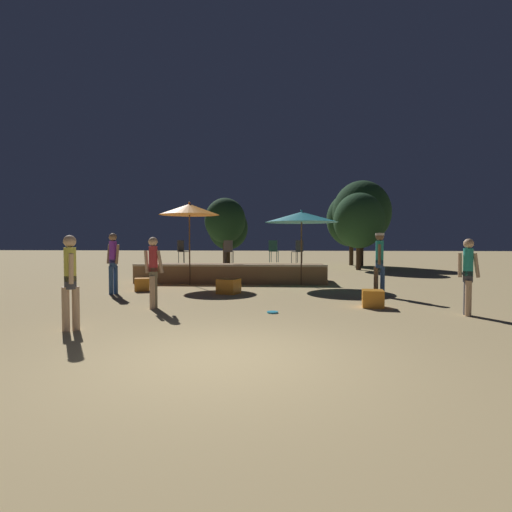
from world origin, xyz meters
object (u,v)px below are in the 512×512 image
cube_seat_1 (142,284)px  bistro_chair_0 (229,249)px  patio_umbrella_0 (189,210)px  background_tree_4 (352,219)px  bistro_chair_2 (298,249)px  background_tree_0 (225,221)px  bistro_chair_1 (273,249)px  background_tree_2 (362,213)px  frisbee_disc (273,312)px  person_1 (113,260)px  person_3 (468,274)px  person_0 (379,259)px  cube_seat_0 (373,299)px  bistro_chair_3 (182,249)px  cube_seat_2 (229,286)px  background_tree_1 (228,228)px  person_2 (70,279)px  person_4 (153,270)px  patio_umbrella_1 (301,217)px  background_tree_3 (359,221)px

cube_seat_1 → bistro_chair_0: size_ratio=0.64×
patio_umbrella_0 → background_tree_4: bearing=57.6°
bistro_chair_2 → background_tree_0: size_ratio=0.21×
bistro_chair_1 → background_tree_2: background_tree_2 is taller
cube_seat_1 → bistro_chair_0: (2.39, 3.08, 1.09)m
background_tree_4 → background_tree_2: bearing=-67.0°
frisbee_disc → background_tree_2: background_tree_2 is taller
person_1 → bistro_chair_1: size_ratio=2.07×
person_3 → background_tree_2: 17.15m
bistro_chair_2 → background_tree_4: size_ratio=0.18×
person_0 → frisbee_disc: size_ratio=7.42×
bistro_chair_2 → background_tree_0: bearing=-100.2°
cube_seat_0 → person_1: (-7.39, 1.83, 0.83)m
background_tree_2 → person_1: bearing=-125.3°
person_1 → bistro_chair_3: 4.13m
cube_seat_2 → bistro_chair_2: size_ratio=0.83×
cube_seat_2 → background_tree_4: background_tree_4 is taller
background_tree_0 → background_tree_1: bearing=91.1°
person_0 → person_2: bearing=-128.8°
cube_seat_2 → bistro_chair_3: bearing=123.8°
person_4 → background_tree_2: size_ratio=0.32×
cube_seat_2 → background_tree_0: bearing=99.3°
cube_seat_0 → cube_seat_2: 4.48m
bistro_chair_0 → background_tree_4: 13.19m
cube_seat_0 → cube_seat_1: (-6.81, 2.70, -0.00)m
cube_seat_1 → cube_seat_2: size_ratio=0.77×
cube_seat_2 → person_4: (-1.40, -2.84, 0.70)m
cube_seat_2 → person_2: 5.71m
patio_umbrella_1 → person_3: patio_umbrella_1 is taller
background_tree_2 → background_tree_4: 1.22m
patio_umbrella_0 → background_tree_3: 11.09m
frisbee_disc → background_tree_1: 17.92m
patio_umbrella_0 → background_tree_0: background_tree_0 is taller
cube_seat_1 → person_3: person_3 is taller
bistro_chair_2 → background_tree_3: 7.72m
person_4 → background_tree_2: background_tree_2 is taller
patio_umbrella_0 → background_tree_4: background_tree_4 is taller
background_tree_4 → background_tree_3: bearing=-93.9°
frisbee_disc → background_tree_4: 18.86m
cube_seat_1 → frisbee_disc: (4.38, -3.68, -0.19)m
person_0 → background_tree_4: (1.58, 15.04, 1.97)m
patio_umbrella_1 → person_1: patio_umbrella_1 is taller
cube_seat_2 → bistro_chair_0: size_ratio=0.83×
patio_umbrella_0 → bistro_chair_1: (3.04, 1.86, -1.49)m
bistro_chair_0 → person_0: bearing=144.8°
person_0 → background_tree_4: size_ratio=0.38×
background_tree_2 → frisbee_disc: bearing=-106.7°
cube_seat_0 → cube_seat_1: cube_seat_0 is taller
cube_seat_0 → bistro_chair_0: bearing=127.4°
person_0 → background_tree_3: size_ratio=0.43×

